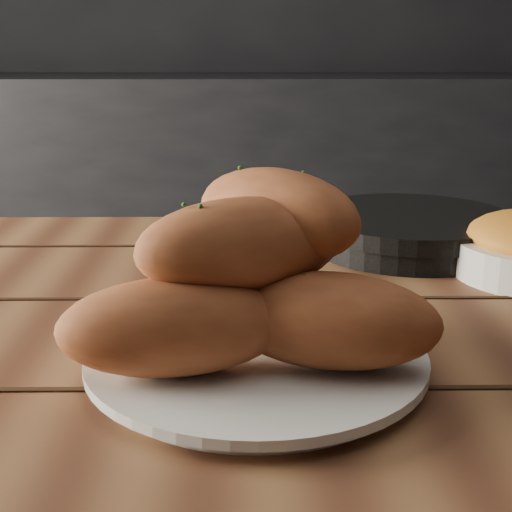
% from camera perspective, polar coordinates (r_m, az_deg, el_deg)
% --- Properties ---
extents(counter, '(2.80, 0.60, 0.90)m').
position_cam_1_polar(counter, '(2.60, -1.26, 4.30)').
color(counter, black).
rests_on(counter, ground).
extents(table, '(1.62, 0.93, 0.75)m').
position_cam_1_polar(table, '(0.68, 7.69, -13.41)').
color(table, brown).
rests_on(table, ground).
extents(plate, '(0.27, 0.27, 0.02)m').
position_cam_1_polar(plate, '(0.57, 0.02, -8.35)').
color(plate, white).
rests_on(plate, table).
extents(bread_rolls, '(0.29, 0.23, 0.14)m').
position_cam_1_polar(bread_rolls, '(0.55, -0.16, -1.76)').
color(bread_rolls, '#AB582F').
rests_on(bread_rolls, plate).
extents(skillet, '(0.39, 0.26, 0.05)m').
position_cam_1_polar(skillet, '(0.93, 12.33, 2.04)').
color(skillet, black).
rests_on(skillet, table).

